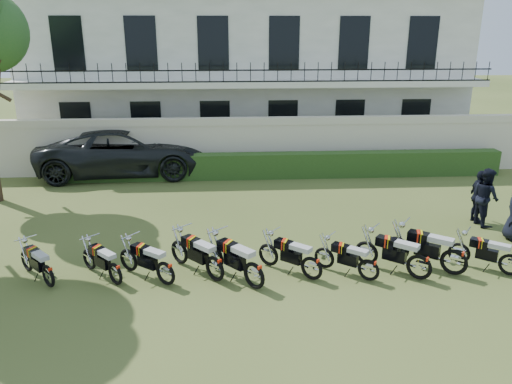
# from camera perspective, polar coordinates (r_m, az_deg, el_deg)

# --- Properties ---
(ground) EXTENTS (100.00, 100.00, 0.00)m
(ground) POSITION_cam_1_polar(r_m,az_deg,el_deg) (13.28, 1.35, -7.35)
(ground) COLOR #3F4F1F
(ground) RESTS_ON ground
(perimeter_wall) EXTENTS (30.00, 0.35, 2.30)m
(perimeter_wall) POSITION_cam_1_polar(r_m,az_deg,el_deg) (20.47, -0.51, 5.41)
(perimeter_wall) COLOR beige
(perimeter_wall) RESTS_ON ground
(hedge) EXTENTS (18.00, 0.60, 1.00)m
(hedge) POSITION_cam_1_polar(r_m,az_deg,el_deg) (19.94, 2.49, 3.04)
(hedge) COLOR #214217
(hedge) RESTS_ON ground
(building) EXTENTS (20.40, 9.60, 7.40)m
(building) POSITION_cam_1_polar(r_m,az_deg,el_deg) (25.98, -1.24, 13.84)
(building) COLOR white
(building) RESTS_ON ground
(motorcycle_0) EXTENTS (1.23, 1.30, 0.93)m
(motorcycle_0) POSITION_cam_1_polar(r_m,az_deg,el_deg) (12.56, -22.71, -8.31)
(motorcycle_0) COLOR black
(motorcycle_0) RESTS_ON ground
(motorcycle_1) EXTENTS (1.24, 1.28, 0.93)m
(motorcycle_1) POSITION_cam_1_polar(r_m,az_deg,el_deg) (12.15, -15.83, -8.44)
(motorcycle_1) COLOR black
(motorcycle_1) RESTS_ON ground
(motorcycle_2) EXTENTS (1.49, 1.19, 1.00)m
(motorcycle_2) POSITION_cam_1_polar(r_m,az_deg,el_deg) (11.86, -10.33, -8.52)
(motorcycle_2) COLOR black
(motorcycle_2) RESTS_ON ground
(motorcycle_3) EXTENTS (1.40, 1.49, 1.07)m
(motorcycle_3) POSITION_cam_1_polar(r_m,az_deg,el_deg) (11.87, -4.74, -8.07)
(motorcycle_3) COLOR black
(motorcycle_3) RESTS_ON ground
(motorcycle_4) EXTENTS (1.44, 1.59, 1.11)m
(motorcycle_4) POSITION_cam_1_polar(r_m,az_deg,el_deg) (11.49, -0.22, -8.82)
(motorcycle_4) COLOR black
(motorcycle_4) RESTS_ON ground
(motorcycle_5) EXTENTS (1.46, 1.25, 1.00)m
(motorcycle_5) POSITION_cam_1_polar(r_m,az_deg,el_deg) (11.97, 6.41, -8.04)
(motorcycle_5) COLOR black
(motorcycle_5) RESTS_ON ground
(motorcycle_6) EXTENTS (1.40, 1.11, 0.93)m
(motorcycle_6) POSITION_cam_1_polar(r_m,az_deg,el_deg) (12.17, 12.79, -8.12)
(motorcycle_6) COLOR black
(motorcycle_6) RESTS_ON ground
(motorcycle_7) EXTENTS (1.58, 1.32, 1.07)m
(motorcycle_7) POSITION_cam_1_polar(r_m,az_deg,el_deg) (12.51, 18.21, -7.53)
(motorcycle_7) COLOR black
(motorcycle_7) RESTS_ON ground
(motorcycle_8) EXTENTS (1.71, 1.33, 1.13)m
(motorcycle_8) POSITION_cam_1_polar(r_m,az_deg,el_deg) (13.00, 21.76, -6.81)
(motorcycle_8) COLOR black
(motorcycle_8) RESTS_ON ground
(motorcycle_9) EXTENTS (1.44, 1.12, 0.95)m
(motorcycle_9) POSITION_cam_1_polar(r_m,az_deg,el_deg) (13.58, 27.17, -6.89)
(motorcycle_9) COLOR black
(motorcycle_9) RESTS_ON ground
(suv) EXTENTS (7.06, 3.62, 1.91)m
(suv) POSITION_cam_1_polar(r_m,az_deg,el_deg) (21.04, -14.72, 4.55)
(suv) COLOR black
(suv) RESTS_ON ground
(officer_4) EXTENTS (0.75, 0.92, 1.78)m
(officer_4) POSITION_cam_1_polar(r_m,az_deg,el_deg) (16.55, 24.77, -0.51)
(officer_4) COLOR black
(officer_4) RESTS_ON ground
(officer_5) EXTENTS (0.47, 1.00, 1.66)m
(officer_5) POSITION_cam_1_polar(r_m,az_deg,el_deg) (16.67, 24.09, -0.51)
(officer_5) COLOR black
(officer_5) RESTS_ON ground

